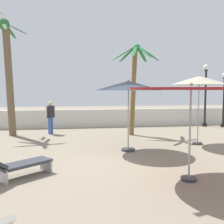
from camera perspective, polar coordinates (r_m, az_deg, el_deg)
The scene contains 12 objects.
ground_plane at distance 8.49m, azimuth 3.04°, elevation -11.19°, with size 56.00×56.00×0.00m, color gray.
boundary_wall at distance 16.51m, azimuth -2.85°, elevation -1.32°, with size 25.20×0.30×1.10m, color silver.
patio_umbrella_1 at distance 6.99m, azimuth 16.60°, elevation 4.32°, with size 3.11×3.11×2.52m.
patio_umbrella_2 at distance 11.78m, azimuth 18.20°, elevation 6.38°, with size 2.37×2.37×2.96m.
patio_umbrella_3 at distance 10.02m, azimuth 3.55°, elevation 5.54°, with size 2.51×2.51×2.72m.
palm_tree_1 at distance 13.59m, azimuth 4.85°, elevation 7.50°, with size 2.50×2.30×4.61m.
palm_tree_2 at distance 14.33m, azimuth -21.47°, elevation 9.16°, with size 2.24×2.28×5.82m.
lamp_post_0 at distance 17.76m, azimuth 22.91°, elevation 3.24°, with size 0.33×0.33×3.35m.
lamp_post_1 at distance 17.62m, azimuth 19.45°, elevation 4.72°, with size 0.36×0.36×3.87m.
lounge_chair_0 at distance 7.55m, azimuth -19.71°, elevation -10.42°, with size 1.80×1.62×0.84m.
guest_2 at distance 14.21m, azimuth -13.08°, elevation -0.47°, with size 0.45×0.41×1.71m.
seagull_0 at distance 16.73m, azimuth -22.67°, elevation 18.88°, with size 0.38×0.93×0.14m.
Camera 1 is at (-1.67, -7.98, 2.37)m, focal length 42.60 mm.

